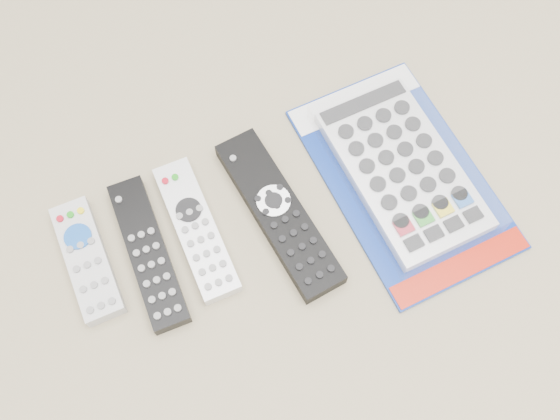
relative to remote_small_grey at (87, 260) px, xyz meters
name	(u,v)px	position (x,y,z in m)	size (l,w,h in m)	color
remote_small_grey	(87,260)	(0.00, 0.00, 0.00)	(0.05, 0.16, 0.02)	#B6B6B8
remote_slim_black	(148,253)	(0.07, -0.02, 0.00)	(0.05, 0.21, 0.02)	black
remote_silver_dvd	(196,229)	(0.14, -0.02, 0.00)	(0.05, 0.19, 0.02)	silver
remote_large_black	(279,213)	(0.24, -0.04, 0.00)	(0.08, 0.25, 0.03)	black
jumbo_remote_packaged	(403,169)	(0.42, -0.05, 0.01)	(0.20, 0.32, 0.04)	navy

